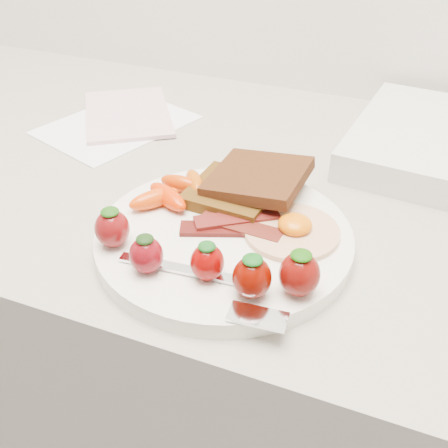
% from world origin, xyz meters
% --- Properties ---
extents(counter, '(2.00, 0.60, 0.90)m').
position_xyz_m(counter, '(0.00, 1.70, 0.45)').
color(counter, gray).
rests_on(counter, ground).
extents(plate, '(0.27, 0.27, 0.02)m').
position_xyz_m(plate, '(0.03, 1.55, 0.91)').
color(plate, white).
rests_on(plate, counter).
extents(toast_lower, '(0.10, 0.10, 0.01)m').
position_xyz_m(toast_lower, '(0.01, 1.62, 0.93)').
color(toast_lower, black).
rests_on(toast_lower, plate).
extents(toast_upper, '(0.11, 0.11, 0.02)m').
position_xyz_m(toast_upper, '(0.03, 1.64, 0.94)').
color(toast_upper, black).
rests_on(toast_upper, toast_lower).
extents(fried_egg, '(0.12, 0.12, 0.02)m').
position_xyz_m(fried_egg, '(0.09, 1.58, 0.92)').
color(fried_egg, beige).
rests_on(fried_egg, plate).
extents(bacon_strips, '(0.11, 0.08, 0.01)m').
position_xyz_m(bacon_strips, '(0.03, 1.56, 0.92)').
color(bacon_strips, black).
rests_on(bacon_strips, plate).
extents(baby_carrots, '(0.08, 0.11, 0.02)m').
position_xyz_m(baby_carrots, '(-0.05, 1.59, 0.93)').
color(baby_carrots, '#BC3804').
rests_on(baby_carrots, plate).
extents(strawberries, '(0.23, 0.06, 0.05)m').
position_xyz_m(strawberries, '(0.04, 1.48, 0.94)').
color(strawberries, '#650B0D').
rests_on(strawberries, plate).
extents(fork, '(0.18, 0.06, 0.00)m').
position_xyz_m(fork, '(0.05, 1.46, 0.92)').
color(fork, silver).
rests_on(fork, plate).
extents(paper_sheet, '(0.22, 0.25, 0.00)m').
position_xyz_m(paper_sheet, '(-0.23, 1.76, 0.90)').
color(paper_sheet, white).
rests_on(paper_sheet, counter).
extents(notepad, '(0.20, 0.22, 0.01)m').
position_xyz_m(notepad, '(-0.23, 1.80, 0.91)').
color(notepad, beige).
rests_on(notepad, paper_sheet).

